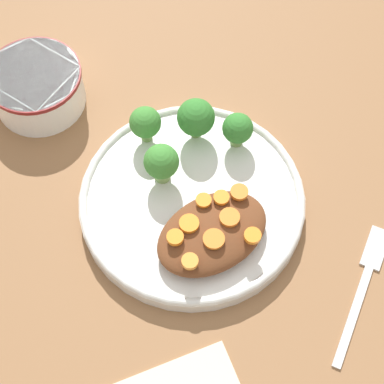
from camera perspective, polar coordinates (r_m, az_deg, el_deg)
name	(u,v)px	position (r m, az deg, el deg)	size (l,w,h in m)	color
ground_plane	(192,206)	(0.79, 0.00, -1.23)	(4.00, 4.00, 0.00)	#8C603D
plate	(192,201)	(0.78, 0.00, -0.77)	(0.27, 0.27, 0.03)	silver
dip_bowl	(37,86)	(0.88, -13.64, 9.16)	(0.12, 0.12, 0.06)	white
stew_mound	(212,233)	(0.74, 1.80, -3.68)	(0.14, 0.09, 0.03)	brown
broccoli_floret_0	(161,163)	(0.76, -2.74, 2.62)	(0.04, 0.04, 0.06)	#7FA85B
broccoli_floret_1	(146,123)	(0.79, -4.15, 6.15)	(0.04, 0.04, 0.05)	#759E51
broccoli_floret_2	(238,129)	(0.79, 4.08, 5.61)	(0.04, 0.04, 0.05)	#759E51
broccoli_floret_3	(196,118)	(0.79, 0.35, 6.63)	(0.05, 0.05, 0.06)	#759E51
carrot_slice_0	(189,224)	(0.72, -0.26, -2.82)	(0.02, 0.02, 0.01)	orange
carrot_slice_1	(239,192)	(0.74, 4.22, -0.01)	(0.02, 0.02, 0.01)	orange
carrot_slice_2	(175,237)	(0.71, -1.51, -4.05)	(0.02, 0.02, 0.01)	orange
carrot_slice_3	(253,236)	(0.72, 5.40, -3.88)	(0.02, 0.02, 0.01)	orange
carrot_slice_4	(214,239)	(0.71, 1.95, -4.20)	(0.02, 0.02, 0.00)	orange
carrot_slice_5	(230,217)	(0.73, 3.36, -2.27)	(0.02, 0.02, 0.01)	orange
carrot_slice_6	(190,261)	(0.70, -0.19, -6.18)	(0.02, 0.02, 0.01)	orange
carrot_slice_7	(202,201)	(0.74, 0.93, -0.81)	(0.02, 0.02, 0.00)	orange
carrot_slice_8	(221,198)	(0.74, 2.63, -0.50)	(0.02, 0.02, 0.00)	orange
fork	(365,280)	(0.77, 15.13, -7.57)	(0.16, 0.11, 0.01)	silver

